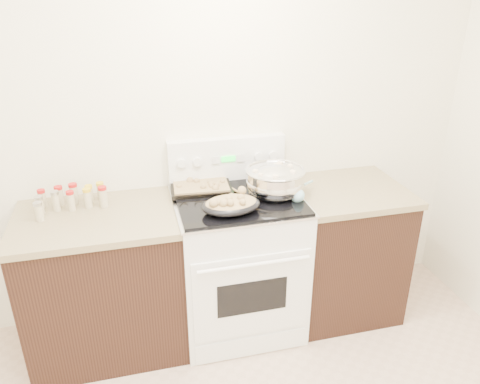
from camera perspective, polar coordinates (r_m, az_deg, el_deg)
name	(u,v)px	position (r m, az deg, el deg)	size (l,w,h in m)	color
room_shell	(239,171)	(1.17, -0.17, 2.57)	(4.10, 3.60, 2.75)	white
counter_left	(105,282)	(3.01, -16.08, -10.54)	(0.93, 0.67, 0.92)	black
counter_right	(341,249)	(3.29, 12.26, -6.83)	(0.73, 0.67, 0.92)	black
kitchen_range	(238,261)	(3.04, -0.25, -8.35)	(0.78, 0.73, 1.22)	white
mixing_bowl	(275,181)	(2.84, 4.29, 1.30)	(0.46, 0.46, 0.21)	silver
roasting_pan	(231,204)	(2.62, -1.11, -1.48)	(0.36, 0.26, 0.11)	black
baking_sheet	(202,187)	(2.93, -4.69, 0.66)	(0.39, 0.29, 0.06)	black
wooden_spoon	(233,194)	(2.84, -0.91, -0.23)	(0.12, 0.27, 0.04)	tan
blue_ladle	(298,194)	(2.79, 7.09, -0.28)	(0.22, 0.23, 0.11)	#8EC8D4
spice_jars	(70,198)	(2.89, -19.97, -0.73)	(0.40, 0.24, 0.13)	#BFB28C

